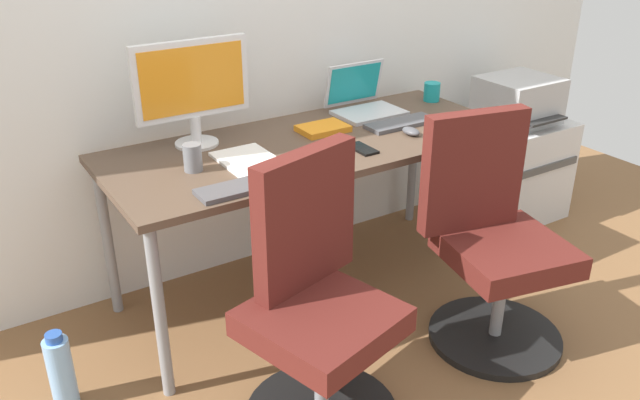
{
  "coord_description": "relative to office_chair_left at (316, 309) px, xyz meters",
  "views": [
    {
      "loc": [
        -1.37,
        -2.22,
        1.69
      ],
      "look_at": [
        0.0,
        -0.05,
        0.47
      ],
      "focal_mm": 36.94,
      "sensor_mm": 36.0,
      "label": 1
    }
  ],
  "objects": [
    {
      "name": "ground_plane",
      "position": [
        0.41,
        0.67,
        -0.42
      ],
      "size": [
        5.28,
        5.28,
        0.0
      ],
      "primitive_type": "plane",
      "color": "brown"
    },
    {
      "name": "coffee_mug",
      "position": [
        1.21,
        0.85,
        0.35
      ],
      "size": [
        0.08,
        0.08,
        0.09
      ],
      "primitive_type": "cylinder",
      "color": "teal",
      "rests_on": "desk"
    },
    {
      "name": "desk",
      "position": [
        0.41,
        0.67,
        0.25
      ],
      "size": [
        1.76,
        0.73,
        0.73
      ],
      "color": "brown",
      "rests_on": "ground"
    },
    {
      "name": "open_laptop",
      "position": [
        0.82,
        0.88,
        0.36
      ],
      "size": [
        0.31,
        0.27,
        0.22
      ],
      "color": "silver",
      "rests_on": "desk"
    },
    {
      "name": "mouse_by_laptop",
      "position": [
        0.8,
        0.51,
        0.32
      ],
      "size": [
        0.06,
        0.1,
        0.03
      ],
      "primitive_type": "ellipsoid",
      "color": "#515156",
      "rests_on": "desk"
    },
    {
      "name": "phone_near_monitor",
      "position": [
        0.52,
        0.47,
        0.31
      ],
      "size": [
        0.07,
        0.14,
        0.01
      ],
      "primitive_type": "cube",
      "color": "black",
      "rests_on": "desk"
    },
    {
      "name": "office_chair_left",
      "position": [
        0.0,
        0.0,
        0.0
      ],
      "size": [
        0.54,
        0.54,
        0.94
      ],
      "color": "black",
      "rests_on": "ground"
    },
    {
      "name": "printer",
      "position": [
        1.74,
        0.75,
        0.25
      ],
      "size": [
        0.38,
        0.4,
        0.24
      ],
      "color": "#B7B7B7",
      "rests_on": "side_cabinet"
    },
    {
      "name": "office_chair_right",
      "position": [
        0.82,
        0.0,
        0.0
      ],
      "size": [
        0.54,
        0.54,
        0.94
      ],
      "color": "black",
      "rests_on": "ground"
    },
    {
      "name": "notebook",
      "position": [
        0.51,
        0.75,
        0.32
      ],
      "size": [
        0.21,
        0.15,
        0.03
      ],
      "primitive_type": "cube",
      "color": "orange",
      "rests_on": "desk"
    },
    {
      "name": "pen_cup",
      "position": [
        -0.14,
        0.64,
        0.36
      ],
      "size": [
        0.07,
        0.07,
        0.1
      ],
      "primitive_type": "cylinder",
      "color": "slate",
      "rests_on": "desk"
    },
    {
      "name": "keyboard_by_monitor",
      "position": [
        -0.06,
        0.38,
        0.31
      ],
      "size": [
        0.34,
        0.12,
        0.02
      ],
      "primitive_type": "cube",
      "color": "#515156",
      "rests_on": "desk"
    },
    {
      "name": "paper_pile",
      "position": [
        0.07,
        0.61,
        0.31
      ],
      "size": [
        0.21,
        0.3,
        0.01
      ],
      "primitive_type": "cube",
      "color": "white",
      "rests_on": "desk"
    },
    {
      "name": "side_cabinet",
      "position": [
        1.74,
        0.75,
        -0.15
      ],
      "size": [
        0.56,
        0.48,
        0.55
      ],
      "color": "silver",
      "rests_on": "ground"
    },
    {
      "name": "desktop_monitor",
      "position": [
        -0.02,
        0.89,
        0.56
      ],
      "size": [
        0.48,
        0.18,
        0.43
      ],
      "color": "silver",
      "rests_on": "desk"
    },
    {
      "name": "mouse_by_monitor",
      "position": [
        0.9,
        0.41,
        0.32
      ],
      "size": [
        0.06,
        0.1,
        0.03
      ],
      "primitive_type": "ellipsoid",
      "color": "#B7B7B7",
      "rests_on": "desk"
    },
    {
      "name": "keyboard_by_laptop",
      "position": [
        0.85,
        0.63,
        0.31
      ],
      "size": [
        0.34,
        0.12,
        0.02
      ],
      "primitive_type": "cube",
      "color": "#515156",
      "rests_on": "desk"
    },
    {
      "name": "water_bottle_on_floor",
      "position": [
        -0.75,
        0.5,
        -0.28
      ],
      "size": [
        0.09,
        0.09,
        0.31
      ],
      "color": "#8CBFF2",
      "rests_on": "ground"
    }
  ]
}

